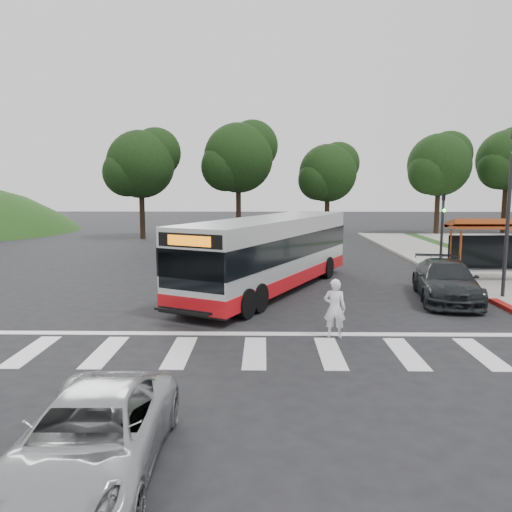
{
  "coord_description": "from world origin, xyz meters",
  "views": [
    {
      "loc": [
        0.24,
        -17.78,
        4.39
      ],
      "look_at": [
        -0.08,
        2.15,
        1.6
      ],
      "focal_mm": 35.0,
      "sensor_mm": 36.0,
      "label": 1
    }
  ],
  "objects_px": {
    "pedestrian": "(335,308)",
    "silver_suv_south": "(91,437)",
    "dark_sedan": "(446,281)",
    "transit_bus": "(271,254)"
  },
  "relations": [
    {
      "from": "silver_suv_south",
      "to": "dark_sedan",
      "type": "bearing_deg",
      "value": 50.24
    },
    {
      "from": "dark_sedan",
      "to": "silver_suv_south",
      "type": "bearing_deg",
      "value": -118.24
    },
    {
      "from": "transit_bus",
      "to": "pedestrian",
      "type": "bearing_deg",
      "value": -49.1
    },
    {
      "from": "dark_sedan",
      "to": "silver_suv_south",
      "type": "height_order",
      "value": "dark_sedan"
    },
    {
      "from": "transit_bus",
      "to": "dark_sedan",
      "type": "bearing_deg",
      "value": 11.8
    },
    {
      "from": "pedestrian",
      "to": "silver_suv_south",
      "type": "bearing_deg",
      "value": 68.72
    },
    {
      "from": "transit_bus",
      "to": "silver_suv_south",
      "type": "height_order",
      "value": "transit_bus"
    },
    {
      "from": "pedestrian",
      "to": "silver_suv_south",
      "type": "height_order",
      "value": "pedestrian"
    },
    {
      "from": "pedestrian",
      "to": "dark_sedan",
      "type": "xyz_separation_m",
      "value": [
        5.0,
        4.94,
        -0.11
      ]
    },
    {
      "from": "dark_sedan",
      "to": "silver_suv_south",
      "type": "distance_m",
      "value": 15.46
    }
  ]
}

